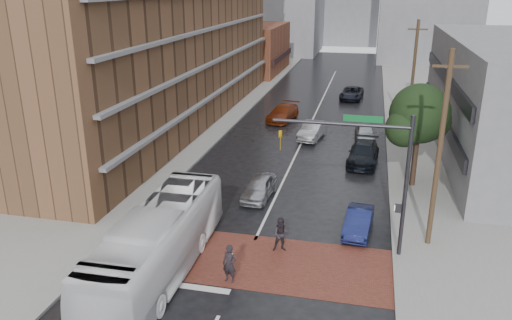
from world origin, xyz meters
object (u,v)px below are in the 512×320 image
at_px(car_parked_far, 365,133).
at_px(pedestrian_a, 230,264).
at_px(car_travel_b, 312,130).
at_px(car_parked_mid, 363,154).
at_px(car_travel_a, 259,187).
at_px(suv_travel, 352,93).
at_px(pedestrian_b, 281,235).
at_px(car_parked_near, 358,221).
at_px(transit_bus, 159,242).
at_px(car_travel_c, 283,113).

bearing_deg(car_parked_far, pedestrian_a, -107.07).
bearing_deg(car_travel_b, car_parked_mid, -41.22).
distance_m(car_parked_mid, car_parked_far, 5.91).
distance_m(car_travel_a, suv_travel, 30.48).
height_order(pedestrian_b, car_travel_a, pedestrian_b).
bearing_deg(pedestrian_a, car_travel_b, 100.17).
height_order(car_travel_b, suv_travel, car_travel_b).
distance_m(car_travel_a, car_parked_near, 7.09).
height_order(pedestrian_a, car_parked_far, pedestrian_a).
xyz_separation_m(car_parked_mid, car_parked_far, (0.00, 5.91, -0.05)).
bearing_deg(transit_bus, car_travel_a, 74.22).
bearing_deg(car_travel_b, transit_bus, -91.66).
bearing_deg(car_parked_far, suv_travel, 92.68).
bearing_deg(suv_travel, car_travel_a, -93.03).
relative_size(car_travel_a, car_travel_b, 0.89).
distance_m(pedestrian_b, car_travel_c, 25.52).
distance_m(transit_bus, car_parked_near, 10.84).
bearing_deg(car_parked_far, car_parked_near, -93.85).
xyz_separation_m(car_travel_b, car_parked_mid, (4.49, -5.38, 0.01)).
distance_m(transit_bus, car_travel_c, 28.46).
bearing_deg(car_parked_near, car_travel_a, 157.00).
height_order(transit_bus, car_parked_mid, transit_bus).
bearing_deg(car_parked_near, car_travel_c, 115.02).
height_order(transit_bus, car_parked_near, transit_bus).
relative_size(car_travel_c, car_parked_mid, 1.00).
height_order(car_travel_a, car_travel_b, car_travel_b).
relative_size(suv_travel, car_parked_mid, 0.97).
height_order(car_travel_a, car_travel_c, car_travel_c).
bearing_deg(transit_bus, pedestrian_b, 32.11).
bearing_deg(car_travel_a, car_parked_mid, 55.83).
bearing_deg(car_parked_mid, car_travel_c, 130.47).
bearing_deg(transit_bus, car_travel_c, 87.80).
distance_m(transit_bus, car_parked_far, 25.04).
bearing_deg(car_parked_near, car_travel_b, 110.18).
bearing_deg(pedestrian_a, transit_bus, -166.99).
relative_size(car_travel_a, car_parked_mid, 0.77).
xyz_separation_m(transit_bus, car_travel_b, (4.29, 22.91, -0.87)).
relative_size(car_parked_near, car_parked_far, 0.92).
height_order(transit_bus, car_travel_b, transit_bus).
distance_m(car_travel_a, car_travel_c, 18.98).
bearing_deg(car_travel_a, pedestrian_b, -64.05).
relative_size(transit_bus, pedestrian_b, 6.41).
xyz_separation_m(car_travel_a, car_parked_far, (6.21, 13.89, 0.02)).
height_order(car_travel_c, car_parked_far, car_travel_c).
bearing_deg(transit_bus, pedestrian_a, -0.29).
xyz_separation_m(pedestrian_a, pedestrian_b, (1.77, 3.28, -0.01)).
bearing_deg(pedestrian_b, suv_travel, 73.32).
bearing_deg(car_parked_mid, pedestrian_a, -103.23).
relative_size(pedestrian_b, car_parked_near, 0.47).
xyz_separation_m(pedestrian_a, car_travel_c, (-2.62, 28.41, -0.16)).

